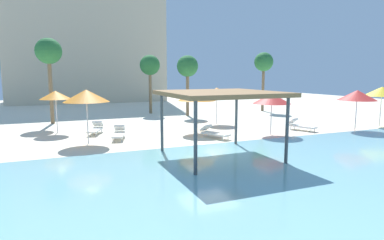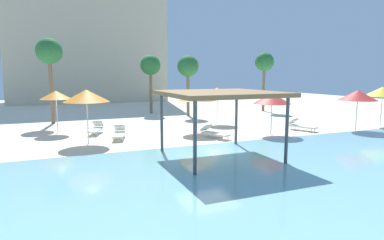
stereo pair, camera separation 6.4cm
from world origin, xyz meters
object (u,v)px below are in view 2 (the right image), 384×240
at_px(lounge_chair_3, 301,125).
at_px(palm_tree_3, 150,66).
at_px(beach_umbrella_orange_1, 217,91).
at_px(beach_umbrella_orange_2, 86,96).
at_px(beach_umbrella_red_5, 358,95).
at_px(palm_tree_2, 49,53).
at_px(palm_tree_1, 264,63).
at_px(palm_tree_0, 188,67).
at_px(beach_umbrella_red_7, 272,99).
at_px(lounge_chair_0, 96,128).
at_px(shade_pavilion, 220,95).
at_px(lounge_chair_2, 119,133).
at_px(beach_umbrella_orange_3, 197,95).
at_px(lounge_chair_4, 213,132).
at_px(beach_umbrella_yellow_6, 383,91).
at_px(beach_umbrella_orange_4, 56,95).

bearing_deg(lounge_chair_3, palm_tree_3, -172.42).
bearing_deg(beach_umbrella_orange_1, beach_umbrella_orange_2, -159.36).
bearing_deg(palm_tree_3, beach_umbrella_red_5, -55.91).
bearing_deg(palm_tree_2, palm_tree_1, 3.47).
bearing_deg(palm_tree_0, beach_umbrella_red_7, -83.15).
distance_m(beach_umbrella_red_5, palm_tree_0, 13.86).
relative_size(beach_umbrella_red_5, palm_tree_3, 0.48).
bearing_deg(palm_tree_1, lounge_chair_0, -158.34).
height_order(beach_umbrella_red_5, palm_tree_3, palm_tree_3).
bearing_deg(shade_pavilion, lounge_chair_2, 119.65).
distance_m(beach_umbrella_orange_1, beach_umbrella_orange_3, 4.04).
relative_size(beach_umbrella_red_7, lounge_chair_4, 1.30).
xyz_separation_m(beach_umbrella_yellow_6, lounge_chair_2, (-18.28, 2.47, -2.16)).
xyz_separation_m(shade_pavilion, beach_umbrella_orange_1, (4.45, 9.02, -0.34)).
height_order(beach_umbrella_red_5, palm_tree_0, palm_tree_0).
xyz_separation_m(beach_umbrella_orange_2, palm_tree_0, (9.36, 8.94, 1.77)).
distance_m(beach_umbrella_orange_3, lounge_chair_2, 5.39).
height_order(beach_umbrella_red_5, palm_tree_2, palm_tree_2).
distance_m(shade_pavilion, lounge_chair_0, 9.64).
distance_m(palm_tree_0, palm_tree_2, 11.29).
distance_m(beach_umbrella_orange_3, beach_umbrella_red_5, 10.53).
xyz_separation_m(shade_pavilion, lounge_chair_2, (-3.41, 6.00, -2.45)).
distance_m(beach_umbrella_orange_4, palm_tree_0, 12.12).
relative_size(beach_umbrella_orange_3, lounge_chair_0, 1.36).
bearing_deg(beach_umbrella_orange_2, beach_umbrella_red_7, -9.08).
relative_size(palm_tree_0, palm_tree_2, 0.85).
relative_size(beach_umbrella_orange_1, lounge_chair_4, 1.38).
xyz_separation_m(beach_umbrella_red_7, palm_tree_1, (7.28, 11.32, 2.61)).
distance_m(lounge_chair_0, palm_tree_0, 11.38).
bearing_deg(palm_tree_1, palm_tree_3, 167.99).
height_order(beach_umbrella_red_7, palm_tree_1, palm_tree_1).
relative_size(beach_umbrella_orange_3, palm_tree_1, 0.46).
height_order(beach_umbrella_orange_2, palm_tree_1, palm_tree_1).
xyz_separation_m(beach_umbrella_red_7, palm_tree_2, (-12.52, 10.12, 3.02)).
xyz_separation_m(lounge_chair_0, palm_tree_0, (8.69, 6.16, 4.01)).
distance_m(beach_umbrella_red_5, palm_tree_3, 17.84).
distance_m(beach_umbrella_red_5, lounge_chair_2, 15.42).
bearing_deg(lounge_chair_0, palm_tree_0, 145.53).
xyz_separation_m(beach_umbrella_red_7, lounge_chair_0, (-9.97, 4.47, -1.91)).
relative_size(beach_umbrella_orange_2, lounge_chair_2, 1.46).
bearing_deg(palm_tree_1, beach_umbrella_red_7, -122.73).
bearing_deg(palm_tree_2, lounge_chair_3, -31.86).
bearing_deg(lounge_chair_3, beach_umbrella_orange_4, -128.39).
distance_m(lounge_chair_2, palm_tree_1, 19.07).
xyz_separation_m(beach_umbrella_orange_1, palm_tree_2, (-11.47, 4.80, 2.81)).
bearing_deg(beach_umbrella_orange_1, palm_tree_2, 157.28).
relative_size(beach_umbrella_orange_1, beach_umbrella_orange_2, 0.94).
xyz_separation_m(beach_umbrella_orange_1, lounge_chair_0, (-8.92, -0.84, -2.11)).
distance_m(beach_umbrella_red_5, lounge_chair_0, 17.02).
bearing_deg(lounge_chair_2, palm_tree_2, -139.81).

